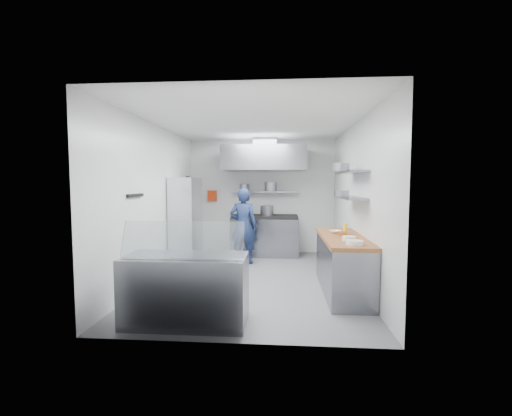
# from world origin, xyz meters

# --- Properties ---
(floor) EXTENTS (5.00, 5.00, 0.00)m
(floor) POSITION_xyz_m (0.00, 0.00, 0.00)
(floor) COLOR #5E5E61
(floor) RESTS_ON ground
(ceiling) EXTENTS (5.00, 5.00, 0.00)m
(ceiling) POSITION_xyz_m (0.00, 0.00, 2.80)
(ceiling) COLOR silver
(ceiling) RESTS_ON wall_back
(wall_back) EXTENTS (3.60, 2.80, 0.02)m
(wall_back) POSITION_xyz_m (0.00, 2.50, 1.40)
(wall_back) COLOR white
(wall_back) RESTS_ON floor
(wall_front) EXTENTS (3.60, 2.80, 0.02)m
(wall_front) POSITION_xyz_m (0.00, -2.50, 1.40)
(wall_front) COLOR white
(wall_front) RESTS_ON floor
(wall_left) EXTENTS (2.80, 5.00, 0.02)m
(wall_left) POSITION_xyz_m (-1.80, 0.00, 1.40)
(wall_left) COLOR white
(wall_left) RESTS_ON floor
(wall_right) EXTENTS (2.80, 5.00, 0.02)m
(wall_right) POSITION_xyz_m (1.80, 0.00, 1.40)
(wall_right) COLOR white
(wall_right) RESTS_ON floor
(gas_range) EXTENTS (1.60, 0.80, 0.90)m
(gas_range) POSITION_xyz_m (0.10, 2.10, 0.45)
(gas_range) COLOR gray
(gas_range) RESTS_ON floor
(cooktop) EXTENTS (1.57, 0.78, 0.06)m
(cooktop) POSITION_xyz_m (0.10, 2.10, 0.93)
(cooktop) COLOR black
(cooktop) RESTS_ON gas_range
(stock_pot_left) EXTENTS (0.30, 0.30, 0.20)m
(stock_pot_left) POSITION_xyz_m (-0.42, 2.21, 1.06)
(stock_pot_left) COLOR slate
(stock_pot_left) RESTS_ON cooktop
(stock_pot_mid) EXTENTS (0.32, 0.32, 0.24)m
(stock_pot_mid) POSITION_xyz_m (0.15, 2.02, 1.08)
(stock_pot_mid) COLOR slate
(stock_pot_mid) RESTS_ON cooktop
(over_range_shelf) EXTENTS (1.60, 0.30, 0.04)m
(over_range_shelf) POSITION_xyz_m (0.10, 2.34, 1.52)
(over_range_shelf) COLOR gray
(over_range_shelf) RESTS_ON wall_back
(shelf_pot_a) EXTENTS (0.23, 0.23, 0.18)m
(shelf_pot_a) POSITION_xyz_m (-0.42, 2.29, 1.63)
(shelf_pot_a) COLOR slate
(shelf_pot_a) RESTS_ON over_range_shelf
(shelf_pot_b) EXTENTS (0.29, 0.29, 0.22)m
(shelf_pot_b) POSITION_xyz_m (0.23, 2.12, 1.65)
(shelf_pot_b) COLOR slate
(shelf_pot_b) RESTS_ON over_range_shelf
(extractor_hood) EXTENTS (1.90, 1.15, 0.55)m
(extractor_hood) POSITION_xyz_m (0.10, 1.93, 2.30)
(extractor_hood) COLOR gray
(extractor_hood) RESTS_ON wall_back
(hood_duct) EXTENTS (0.55, 0.55, 0.24)m
(hood_duct) POSITION_xyz_m (0.10, 2.15, 2.68)
(hood_duct) COLOR slate
(hood_duct) RESTS_ON extractor_hood
(red_firebox) EXTENTS (0.22, 0.10, 0.26)m
(red_firebox) POSITION_xyz_m (-1.25, 2.44, 1.42)
(red_firebox) COLOR red
(red_firebox) RESTS_ON wall_back
(chef) EXTENTS (0.62, 0.43, 1.63)m
(chef) POSITION_xyz_m (-0.32, 1.20, 0.82)
(chef) COLOR #18264A
(chef) RESTS_ON floor
(wire_rack) EXTENTS (0.50, 0.90, 1.85)m
(wire_rack) POSITION_xyz_m (-1.53, 1.02, 0.93)
(wire_rack) COLOR silver
(wire_rack) RESTS_ON floor
(rack_bin_a) EXTENTS (0.15, 0.19, 0.17)m
(rack_bin_a) POSITION_xyz_m (-1.53, 0.98, 0.80)
(rack_bin_a) COLOR white
(rack_bin_a) RESTS_ON wire_rack
(rack_bin_b) EXTENTS (0.15, 0.20, 0.17)m
(rack_bin_b) POSITION_xyz_m (-1.53, 1.35, 1.30)
(rack_bin_b) COLOR yellow
(rack_bin_b) RESTS_ON wire_rack
(rack_jar) EXTENTS (0.10, 0.10, 0.18)m
(rack_jar) POSITION_xyz_m (-1.48, 1.09, 1.80)
(rack_jar) COLOR black
(rack_jar) RESTS_ON wire_rack
(knife_strip) EXTENTS (0.04, 0.55, 0.05)m
(knife_strip) POSITION_xyz_m (-1.78, -0.90, 1.55)
(knife_strip) COLOR black
(knife_strip) RESTS_ON wall_left
(prep_counter_base) EXTENTS (0.62, 2.00, 0.84)m
(prep_counter_base) POSITION_xyz_m (1.48, -0.60, 0.42)
(prep_counter_base) COLOR gray
(prep_counter_base) RESTS_ON floor
(prep_counter_top) EXTENTS (0.65, 2.04, 0.06)m
(prep_counter_top) POSITION_xyz_m (1.48, -0.60, 0.87)
(prep_counter_top) COLOR #9A6030
(prep_counter_top) RESTS_ON prep_counter_base
(plate_stack_a) EXTENTS (0.23, 0.23, 0.06)m
(plate_stack_a) POSITION_xyz_m (1.50, -1.36, 0.93)
(plate_stack_a) COLOR white
(plate_stack_a) RESTS_ON prep_counter_top
(plate_stack_b) EXTENTS (0.20, 0.20, 0.06)m
(plate_stack_b) POSITION_xyz_m (1.50, -1.00, 0.93)
(plate_stack_b) COLOR white
(plate_stack_b) RESTS_ON prep_counter_top
(copper_pan) EXTENTS (0.16, 0.16, 0.06)m
(copper_pan) POSITION_xyz_m (1.47, -0.52, 0.93)
(copper_pan) COLOR #CE713A
(copper_pan) RESTS_ON prep_counter_top
(squeeze_bottle) EXTENTS (0.06, 0.06, 0.18)m
(squeeze_bottle) POSITION_xyz_m (1.56, -0.37, 0.99)
(squeeze_bottle) COLOR yellow
(squeeze_bottle) RESTS_ON prep_counter_top
(mixing_bowl) EXTENTS (0.26, 0.26, 0.05)m
(mixing_bowl) POSITION_xyz_m (1.41, -0.30, 0.92)
(mixing_bowl) COLOR white
(mixing_bowl) RESTS_ON prep_counter_top
(wall_shelf_lower) EXTENTS (0.30, 1.30, 0.04)m
(wall_shelf_lower) POSITION_xyz_m (1.64, -0.30, 1.50)
(wall_shelf_lower) COLOR gray
(wall_shelf_lower) RESTS_ON wall_right
(wall_shelf_upper) EXTENTS (0.30, 1.30, 0.04)m
(wall_shelf_upper) POSITION_xyz_m (1.64, -0.30, 1.92)
(wall_shelf_upper) COLOR gray
(wall_shelf_upper) RESTS_ON wall_right
(shelf_pot_c) EXTENTS (0.24, 0.24, 0.10)m
(shelf_pot_c) POSITION_xyz_m (1.49, -0.32, 1.57)
(shelf_pot_c) COLOR slate
(shelf_pot_c) RESTS_ON wall_shelf_lower
(shelf_pot_d) EXTENTS (0.28, 0.28, 0.14)m
(shelf_pot_d) POSITION_xyz_m (1.51, -0.12, 2.01)
(shelf_pot_d) COLOR slate
(shelf_pot_d) RESTS_ON wall_shelf_upper
(display_case) EXTENTS (1.50, 0.70, 0.85)m
(display_case) POSITION_xyz_m (-0.67, -2.00, 0.42)
(display_case) COLOR gray
(display_case) RESTS_ON floor
(display_glass) EXTENTS (1.47, 0.19, 0.42)m
(display_glass) POSITION_xyz_m (-0.67, -2.12, 1.07)
(display_glass) COLOR silver
(display_glass) RESTS_ON display_case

